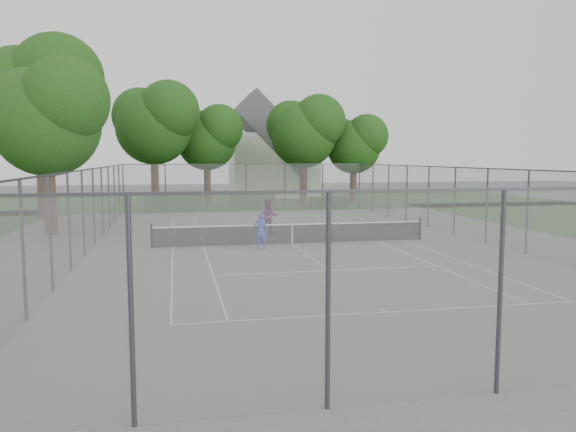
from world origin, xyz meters
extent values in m
plane|color=#63615F|center=(0.00, 0.00, 0.00)|extent=(120.00, 120.00, 0.00)
cube|color=#224B15|center=(0.00, 26.00, 0.00)|extent=(60.00, 20.00, 0.00)
cube|color=beige|center=(0.00, -11.88, 0.01)|extent=(10.97, 0.06, 0.01)
cube|color=beige|center=(0.00, 11.88, 0.01)|extent=(10.97, 0.06, 0.01)
cube|color=beige|center=(-5.49, 0.00, 0.01)|extent=(0.06, 23.77, 0.01)
cube|color=beige|center=(5.49, 0.00, 0.01)|extent=(0.06, 23.77, 0.01)
cube|color=beige|center=(-4.12, 0.00, 0.01)|extent=(0.06, 23.77, 0.01)
cube|color=beige|center=(4.12, 0.00, 0.01)|extent=(0.06, 23.77, 0.01)
cube|color=beige|center=(0.00, -6.40, 0.01)|extent=(8.23, 0.06, 0.01)
cube|color=beige|center=(0.00, 6.40, 0.01)|extent=(8.23, 0.06, 0.01)
cube|color=beige|center=(0.00, 0.00, 0.01)|extent=(0.06, 12.80, 0.01)
cube|color=beige|center=(0.00, -11.73, 0.01)|extent=(0.06, 0.30, 0.01)
cube|color=beige|center=(0.00, 11.73, 0.01)|extent=(0.06, 0.30, 0.01)
cylinder|color=black|center=(-6.39, 0.00, 0.55)|extent=(0.10, 0.10, 1.10)
cylinder|color=black|center=(6.39, 0.00, 0.55)|extent=(0.10, 0.10, 1.10)
cube|color=black|center=(0.00, 0.00, 0.45)|extent=(12.67, 0.01, 0.86)
cube|color=white|center=(0.00, 0.00, 0.91)|extent=(12.77, 0.03, 0.06)
cube|color=white|center=(0.00, 0.00, 0.44)|extent=(0.05, 0.02, 0.88)
cylinder|color=#38383D|center=(-9.00, 17.00, 1.75)|extent=(0.08, 0.08, 3.50)
cylinder|color=#38383D|center=(9.00, 17.00, 1.75)|extent=(0.08, 0.08, 3.50)
cube|color=slate|center=(0.00, -17.00, 1.75)|extent=(18.00, 0.02, 3.50)
cube|color=slate|center=(0.00, 17.00, 1.75)|extent=(18.00, 0.02, 3.50)
cube|color=slate|center=(-9.00, 0.00, 1.75)|extent=(0.02, 34.00, 3.50)
cube|color=slate|center=(9.00, 0.00, 1.75)|extent=(0.02, 34.00, 3.50)
cube|color=#38383D|center=(0.00, -17.00, 3.50)|extent=(18.00, 0.05, 0.05)
cube|color=#38383D|center=(0.00, 17.00, 3.50)|extent=(18.00, 0.05, 0.05)
cube|color=#38383D|center=(-9.00, 0.00, 3.50)|extent=(0.05, 34.00, 0.05)
cube|color=#38383D|center=(9.00, 0.00, 3.50)|extent=(0.05, 34.00, 0.05)
cylinder|color=#341D12|center=(-6.91, 22.09, 2.16)|extent=(0.63, 0.63, 4.33)
sphere|color=#163A0F|center=(-6.91, 22.09, 6.48)|extent=(6.15, 6.15, 6.15)
sphere|color=#163A0F|center=(-5.68, 21.16, 7.71)|extent=(4.92, 4.92, 4.92)
sphere|color=#163A0F|center=(-7.98, 22.86, 7.40)|extent=(4.62, 4.62, 4.62)
cylinder|color=#341D12|center=(-2.49, 24.45, 1.82)|extent=(0.60, 0.60, 3.65)
sphere|color=#163A0F|center=(-2.49, 24.45, 5.46)|extent=(5.18, 5.18, 5.18)
sphere|color=#163A0F|center=(-1.46, 23.67, 6.50)|extent=(4.15, 4.15, 4.15)
sphere|color=#163A0F|center=(-3.40, 25.10, 6.24)|extent=(3.89, 3.89, 3.89)
cylinder|color=#341D12|center=(5.53, 21.62, 1.97)|extent=(0.62, 0.62, 3.95)
sphere|color=#163A0F|center=(5.53, 21.62, 5.91)|extent=(5.62, 5.62, 5.62)
sphere|color=#163A0F|center=(6.65, 20.77, 7.04)|extent=(4.49, 4.49, 4.49)
sphere|color=#163A0F|center=(4.55, 22.32, 6.76)|extent=(4.21, 4.21, 4.21)
cylinder|color=#341D12|center=(10.05, 21.73, 1.64)|extent=(0.59, 0.59, 3.28)
sphere|color=#163A0F|center=(10.05, 21.73, 4.92)|extent=(4.67, 4.67, 4.67)
sphere|color=#163A0F|center=(10.98, 21.03, 5.85)|extent=(3.74, 3.74, 3.74)
sphere|color=#163A0F|center=(9.23, 22.31, 5.62)|extent=(3.50, 3.50, 3.50)
cylinder|color=#341D12|center=(-13.80, 13.74, 2.50)|extent=(0.66, 0.66, 5.00)
sphere|color=#163A0F|center=(-13.80, 13.74, 7.49)|extent=(7.12, 7.12, 7.12)
sphere|color=#163A0F|center=(-12.38, 12.68, 8.92)|extent=(5.69, 5.69, 5.69)
sphere|color=#163A0F|center=(-15.05, 14.63, 8.56)|extent=(5.34, 5.34, 5.34)
cylinder|color=#341D12|center=(-11.71, 5.62, 1.93)|extent=(0.61, 0.61, 3.85)
sphere|color=#163A0F|center=(-11.71, 5.62, 5.77)|extent=(5.48, 5.48, 5.48)
sphere|color=#163A0F|center=(-10.61, 4.80, 6.87)|extent=(4.38, 4.38, 4.38)
sphere|color=#163A0F|center=(-12.67, 6.31, 6.59)|extent=(4.11, 4.11, 4.11)
cube|color=#1B4416|center=(-5.47, 18.26, 0.54)|extent=(4.33, 1.30, 1.08)
cube|color=#1B4416|center=(0.72, 18.77, 0.54)|extent=(3.46, 0.99, 1.09)
cube|color=#1B4416|center=(6.79, 17.81, 0.44)|extent=(2.96, 1.08, 0.89)
cube|color=silver|center=(4.58, 31.32, 3.19)|extent=(8.50, 6.37, 6.37)
cube|color=#4D4E52|center=(4.58, 31.32, 6.37)|extent=(8.41, 6.59, 8.41)
imported|color=#2C44A5|center=(-1.67, -1.20, 0.80)|extent=(0.60, 0.41, 1.60)
imported|color=#69234F|center=(-0.48, 3.78, 0.91)|extent=(1.03, 0.88, 1.82)
camera|label=1|loc=(-5.33, -25.35, 4.03)|focal=35.00mm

